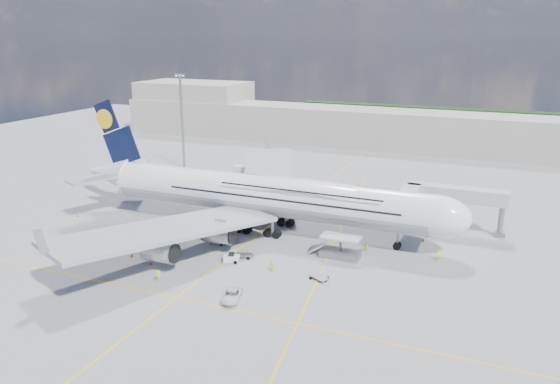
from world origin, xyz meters
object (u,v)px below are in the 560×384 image
at_px(airliner, 266,195).
at_px(dolly_row_b, 124,237).
at_px(dolly_back, 129,234).
at_px(crew_nose, 439,256).
at_px(dolly_nose_far, 319,277).
at_px(dolly_nose_near, 243,255).
at_px(catering_truck_inner, 245,193).
at_px(catering_truck_outer, 247,176).
at_px(cone_tail, 77,216).
at_px(dolly_row_c, 217,240).
at_px(cone_wing_left_inner, 281,207).
at_px(crew_loader, 366,247).
at_px(service_van, 232,296).
at_px(cone_wing_right_inner, 132,255).
at_px(crew_tug, 158,275).
at_px(dolly_row_a, 171,250).
at_px(cargo_loader, 339,250).
at_px(crew_van, 272,265).
at_px(jet_bridge, 437,197).
at_px(light_mast, 182,121).
at_px(cone_wing_left_outer, 250,189).
at_px(crew_wing, 180,239).
at_px(cone_nose, 423,240).
at_px(cone_wing_right_outer, 151,263).
at_px(baggage_tug, 232,258).

relative_size(airliner, dolly_row_b, 25.52).
distance_m(dolly_back, crew_nose, 54.70).
relative_size(dolly_nose_far, dolly_nose_near, 0.93).
height_order(catering_truck_inner, catering_truck_outer, catering_truck_outer).
distance_m(crew_nose, cone_tail, 70.53).
distance_m(dolly_row_c, catering_truck_outer, 39.67).
distance_m(dolly_row_b, dolly_row_c, 17.47).
height_order(catering_truck_outer, cone_wing_left_inner, catering_truck_outer).
bearing_deg(crew_loader, service_van, -98.34).
bearing_deg(dolly_row_b, catering_truck_inner, 69.64).
bearing_deg(cone_wing_right_inner, crew_tug, -32.05).
bearing_deg(dolly_row_a, cargo_loader, 31.49).
bearing_deg(cone_wing_right_inner, dolly_nose_near, 22.43).
relative_size(airliner, service_van, 15.94).
relative_size(catering_truck_outer, crew_van, 4.45).
bearing_deg(jet_bridge, dolly_nose_near, -138.70).
height_order(dolly_row_a, dolly_back, dolly_row_a).
relative_size(jet_bridge, dolly_row_a, 4.99).
relative_size(cargo_loader, dolly_nose_near, 2.37).
relative_size(airliner, catering_truck_inner, 10.45).
bearing_deg(dolly_nose_far, light_mast, 165.49).
bearing_deg(cone_wing_left_outer, catering_truck_inner, -71.22).
bearing_deg(dolly_nose_near, service_van, -90.93).
distance_m(jet_bridge, dolly_row_b, 57.53).
distance_m(catering_truck_outer, crew_loader, 48.22).
height_order(airliner, crew_wing, airliner).
height_order(dolly_nose_near, cone_nose, cone_nose).
height_order(service_van, cone_wing_left_outer, service_van).
bearing_deg(crew_nose, cone_wing_right_outer, 159.41).
distance_m(catering_truck_outer, crew_wing, 40.04).
relative_size(dolly_back, baggage_tug, 1.10).
relative_size(airliner, cone_nose, 131.90).
relative_size(jet_bridge, crew_wing, 11.67).
distance_m(dolly_back, cone_wing_left_outer, 36.46).
distance_m(baggage_tug, cone_nose, 34.72).
relative_size(crew_van, crew_tug, 1.03).
xyz_separation_m(cargo_loader, cone_wing_right_inner, (-31.81, -13.36, -0.95)).
bearing_deg(cone_wing_right_outer, cone_nose, 35.21).
relative_size(dolly_row_b, dolly_nose_far, 0.93).
xyz_separation_m(dolly_row_b, crew_van, (30.21, -2.17, 0.53)).
height_order(crew_tug, cone_wing_right_outer, crew_tug).
xyz_separation_m(crew_loader, cone_wing_right_inner, (-35.26, -17.63, -0.48)).
relative_size(dolly_row_a, baggage_tug, 1.35).
relative_size(dolly_row_c, dolly_back, 0.92).
distance_m(catering_truck_inner, cone_wing_right_inner, 34.97).
height_order(airliner, dolly_nose_near, airliner).
xyz_separation_m(jet_bridge, dolly_back, (-51.25, -23.76, -6.52)).
relative_size(dolly_row_c, cone_wing_left_outer, 5.08).
bearing_deg(catering_truck_inner, service_van, -58.03).
relative_size(jet_bridge, crew_nose, 9.82).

